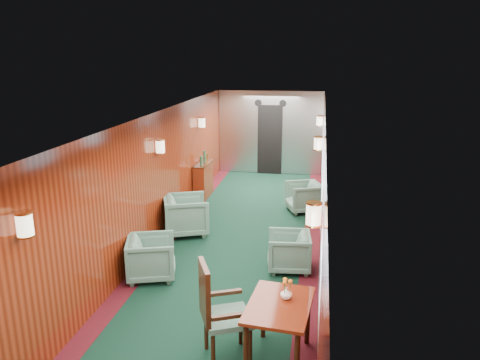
{
  "coord_description": "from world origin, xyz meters",
  "views": [
    {
      "loc": [
        1.43,
        -7.39,
        3.44
      ],
      "look_at": [
        0.0,
        0.83,
        1.15
      ],
      "focal_mm": 35.0,
      "sensor_mm": 36.0,
      "label": 1
    }
  ],
  "objects_px": {
    "credenza": "(203,179)",
    "armchair_right_near": "(289,251)",
    "armchair_left_far": "(186,215)",
    "armchair_right_far": "(304,197)",
    "dining_table": "(279,313)",
    "side_chair": "(217,308)",
    "armchair_left_near": "(151,258)"
  },
  "relations": [
    {
      "from": "side_chair",
      "to": "armchair_left_near",
      "type": "xyz_separation_m",
      "value": [
        -1.46,
        1.81,
        -0.32
      ]
    },
    {
      "from": "armchair_left_far",
      "to": "armchair_right_near",
      "type": "xyz_separation_m",
      "value": [
        2.08,
        -1.23,
        -0.07
      ]
    },
    {
      "from": "armchair_left_near",
      "to": "armchair_right_far",
      "type": "relative_size",
      "value": 1.02
    },
    {
      "from": "dining_table",
      "to": "armchair_right_near",
      "type": "xyz_separation_m",
      "value": [
        -0.06,
        2.38,
        -0.3
      ]
    },
    {
      "from": "armchair_left_near",
      "to": "armchair_right_far",
      "type": "xyz_separation_m",
      "value": [
        2.21,
        3.62,
        -0.01
      ]
    },
    {
      "from": "armchair_left_far",
      "to": "armchair_right_far",
      "type": "bearing_deg",
      "value": -72.97
    },
    {
      "from": "armchair_left_near",
      "to": "armchair_left_far",
      "type": "distance_m",
      "value": 1.88
    },
    {
      "from": "armchair_left_far",
      "to": "armchair_right_near",
      "type": "height_order",
      "value": "armchair_left_far"
    },
    {
      "from": "armchair_left_far",
      "to": "armchair_right_near",
      "type": "relative_size",
      "value": 1.22
    },
    {
      "from": "credenza",
      "to": "armchair_right_near",
      "type": "relative_size",
      "value": 1.64
    },
    {
      "from": "armchair_left_near",
      "to": "armchair_right_far",
      "type": "distance_m",
      "value": 4.24
    },
    {
      "from": "credenza",
      "to": "armchair_left_far",
      "type": "height_order",
      "value": "credenza"
    },
    {
      "from": "armchair_left_near",
      "to": "armchair_right_near",
      "type": "bearing_deg",
      "value": -90.51
    },
    {
      "from": "armchair_right_near",
      "to": "side_chair",
      "type": "bearing_deg",
      "value": -20.3
    },
    {
      "from": "armchair_left_near",
      "to": "armchair_left_far",
      "type": "height_order",
      "value": "armchair_left_far"
    },
    {
      "from": "side_chair",
      "to": "armchair_left_far",
      "type": "distance_m",
      "value": 3.97
    },
    {
      "from": "armchair_right_near",
      "to": "armchair_right_far",
      "type": "bearing_deg",
      "value": 171.95
    },
    {
      "from": "dining_table",
      "to": "armchair_right_far",
      "type": "distance_m",
      "value": 5.36
    },
    {
      "from": "armchair_left_near",
      "to": "armchair_right_near",
      "type": "distance_m",
      "value": 2.2
    },
    {
      "from": "credenza",
      "to": "armchair_left_far",
      "type": "distance_m",
      "value": 2.44
    },
    {
      "from": "side_chair",
      "to": "armchair_right_far",
      "type": "relative_size",
      "value": 1.66
    },
    {
      "from": "dining_table",
      "to": "armchair_left_far",
      "type": "distance_m",
      "value": 4.21
    },
    {
      "from": "dining_table",
      "to": "armchair_left_far",
      "type": "relative_size",
      "value": 1.24
    },
    {
      "from": "dining_table",
      "to": "side_chair",
      "type": "relative_size",
      "value": 0.87
    },
    {
      "from": "side_chair",
      "to": "credenza",
      "type": "height_order",
      "value": "side_chair"
    },
    {
      "from": "side_chair",
      "to": "armchair_right_far",
      "type": "height_order",
      "value": "side_chair"
    },
    {
      "from": "dining_table",
      "to": "side_chair",
      "type": "distance_m",
      "value": 0.7
    },
    {
      "from": "side_chair",
      "to": "credenza",
      "type": "relative_size",
      "value": 1.07
    },
    {
      "from": "armchair_left_far",
      "to": "armchair_right_far",
      "type": "relative_size",
      "value": 1.16
    },
    {
      "from": "credenza",
      "to": "armchair_right_near",
      "type": "distance_m",
      "value": 4.34
    },
    {
      "from": "armchair_left_near",
      "to": "armchair_left_far",
      "type": "bearing_deg",
      "value": -18.24
    },
    {
      "from": "armchair_left_far",
      "to": "armchair_right_far",
      "type": "height_order",
      "value": "armchair_left_far"
    }
  ]
}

